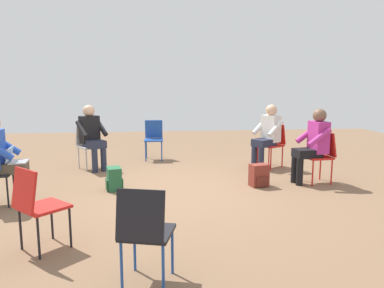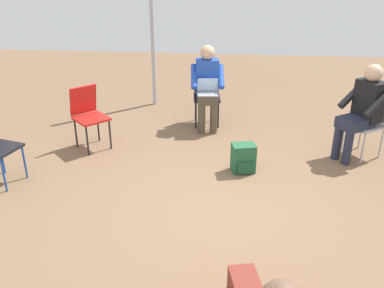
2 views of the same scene
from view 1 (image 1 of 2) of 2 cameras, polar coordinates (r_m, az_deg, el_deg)
name	(u,v)px [view 1 (image 1 of 2)]	position (r m, az deg, el deg)	size (l,w,h in m)	color
ground_plane	(174,192)	(5.78, -2.75, -7.33)	(14.71, 14.71, 0.00)	brown
chair_southeast	(88,143)	(7.55, -15.50, 0.14)	(0.57, 0.58, 0.85)	#B7B7BC
chair_north	(145,229)	(3.09, -7.19, -12.72)	(0.49, 0.52, 0.85)	black
chair_southwest	(273,142)	(7.58, 12.22, 0.30)	(0.58, 0.56, 0.85)	red
chair_northeast	(37,203)	(3.98, -22.58, -8.29)	(0.58, 0.58, 0.85)	red
chair_south	(154,137)	(8.19, -5.85, 1.12)	(0.41, 0.45, 0.85)	#1E4799
chair_west	(322,153)	(6.57, 19.14, -1.36)	(0.47, 0.44, 0.85)	red
person_with_laptop	(2,155)	(5.66, -26.95, -1.49)	(0.55, 0.53, 1.24)	#4C4233
person_in_white	(268,133)	(7.43, 11.44, 1.69)	(0.63, 0.62, 1.24)	#23283D
person_in_black	(92,134)	(7.38, -15.01, 1.51)	(0.63, 0.63, 1.24)	#23283D
person_in_magenta	(313,142)	(6.45, 17.96, 0.30)	(0.55, 0.53, 1.24)	black
backpack_near_laptop_user	(259,177)	(6.15, 10.15, -4.91)	(0.32, 0.29, 0.36)	maroon
backpack_by_empty_chair	(114,180)	(5.96, -11.76, -5.42)	(0.29, 0.32, 0.36)	#235B38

